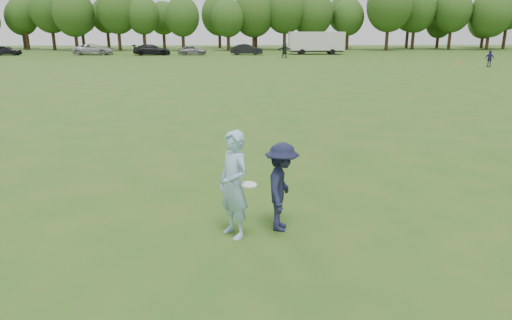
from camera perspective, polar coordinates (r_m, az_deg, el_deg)
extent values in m
plane|color=#285417|center=(8.68, -2.41, -8.57)|extent=(200.00, 200.00, 0.00)
imported|color=#93C0E3|center=(8.05, -2.80, -3.12)|extent=(0.79, 0.85, 1.95)
imported|color=#191C37|center=(8.37, 3.22, -3.39)|extent=(0.83, 1.18, 1.66)
imported|color=navy|center=(51.13, 27.15, 11.20)|extent=(0.87, 0.98, 1.59)
imported|color=#272727|center=(60.06, 3.60, 13.57)|extent=(1.96, 0.94, 2.03)
imported|color=black|center=(74.90, -28.77, 11.92)|extent=(4.11, 1.92, 1.36)
imported|color=#AFAEB3|center=(71.10, -19.66, 12.89)|extent=(5.65, 2.76, 1.54)
imported|color=black|center=(68.04, -12.90, 13.28)|extent=(5.40, 2.66, 1.51)
imported|color=slate|center=(67.30, -7.97, 13.44)|extent=(4.04, 1.69, 1.37)
imported|color=black|center=(67.29, -1.16, 13.65)|extent=(4.75, 2.09, 1.52)
cone|color=#F24D0C|center=(53.80, 24.01, 11.04)|extent=(0.28, 0.28, 0.30)
cylinder|color=white|center=(7.84, -0.88, -3.09)|extent=(0.31, 0.31, 0.06)
cube|color=silver|center=(69.37, 7.55, 14.53)|extent=(8.00, 2.50, 2.60)
cube|color=black|center=(69.42, 7.50, 13.38)|extent=(7.60, 2.30, 0.25)
cylinder|color=black|center=(67.86, 5.80, 13.29)|extent=(0.80, 0.25, 0.80)
cylinder|color=black|center=(70.33, 5.51, 13.39)|extent=(0.80, 0.25, 0.80)
cylinder|color=black|center=(68.60, 9.54, 13.18)|extent=(0.80, 0.25, 0.80)
cylinder|color=black|center=(71.04, 9.13, 13.29)|extent=(0.80, 0.25, 0.80)
cube|color=#333333|center=(68.83, 3.79, 13.50)|extent=(1.20, 0.15, 0.12)
cylinder|color=#332114|center=(93.60, -26.68, 13.42)|extent=(0.56, 0.56, 3.91)
ellipsoid|color=#274416|center=(93.63, -27.02, 16.02)|extent=(5.47, 5.47, 6.29)
cylinder|color=#332114|center=(89.96, -23.97, 13.67)|extent=(0.56, 0.56, 3.83)
ellipsoid|color=#274416|center=(89.99, -24.33, 16.70)|extent=(6.75, 6.75, 7.76)
cylinder|color=#332114|center=(85.50, -21.54, 13.67)|extent=(0.56, 0.56, 3.25)
ellipsoid|color=#274416|center=(85.52, -21.86, 16.67)|extent=(6.76, 6.76, 7.78)
cylinder|color=#332114|center=(83.87, -16.70, 14.23)|extent=(0.56, 0.56, 3.71)
ellipsoid|color=#274416|center=(83.91, -16.97, 17.43)|extent=(6.68, 6.68, 7.68)
cylinder|color=#332114|center=(82.56, -13.76, 14.33)|extent=(0.56, 0.56, 3.46)
ellipsoid|color=#274416|center=(82.57, -13.96, 17.14)|extent=(5.49, 5.49, 6.31)
cylinder|color=#332114|center=(81.41, -9.08, 14.45)|extent=(0.56, 0.56, 3.14)
ellipsoid|color=#274416|center=(81.41, -9.21, 17.28)|extent=(5.78, 5.78, 6.64)
cylinder|color=#332114|center=(80.63, -3.47, 14.56)|extent=(0.56, 0.56, 3.01)
ellipsoid|color=#274416|center=(80.62, -3.52, 17.28)|extent=(5.46, 5.46, 6.28)
cylinder|color=#332114|center=(83.03, -0.28, 14.70)|extent=(0.56, 0.56, 3.23)
ellipsoid|color=#274416|center=(83.05, -0.28, 17.95)|extent=(7.29, 7.29, 8.38)
cylinder|color=#332114|center=(83.28, 3.58, 14.86)|extent=(0.56, 0.56, 3.77)
ellipsoid|color=#274416|center=(83.32, 3.64, 18.19)|extent=(6.95, 6.95, 8.00)
cylinder|color=#332114|center=(84.53, 7.12, 14.64)|extent=(0.56, 0.56, 3.33)
ellipsoid|color=#274416|center=(84.54, 7.23, 17.70)|extent=(6.71, 6.71, 7.71)
cylinder|color=#332114|center=(85.97, 11.31, 14.45)|extent=(0.56, 0.56, 3.22)
ellipsoid|color=#274416|center=(85.97, 11.46, 17.08)|extent=(5.54, 5.54, 6.37)
cylinder|color=#332114|center=(84.79, 16.04, 14.44)|extent=(0.56, 0.56, 4.15)
ellipsoid|color=#274416|center=(84.85, 16.33, 18.02)|extent=(7.59, 7.59, 8.73)
cylinder|color=#332114|center=(90.05, 19.01, 14.20)|extent=(0.56, 0.56, 3.95)
ellipsoid|color=#274416|center=(90.09, 19.32, 17.38)|extent=(7.16, 7.16, 8.24)
cylinder|color=#332114|center=(91.12, 23.03, 13.81)|extent=(0.56, 0.56, 3.90)
ellipsoid|color=#274416|center=(91.16, 23.37, 16.75)|extent=(6.49, 6.49, 7.46)
cylinder|color=#332114|center=(92.84, 26.95, 13.15)|extent=(0.56, 0.56, 3.16)
ellipsoid|color=#274416|center=(92.85, 27.32, 15.93)|extent=(6.99, 6.99, 8.04)
cylinder|color=#332114|center=(97.08, 28.63, 13.33)|extent=(0.56, 0.56, 4.29)
ellipsoid|color=#274416|center=(97.12, 29.02, 16.08)|extent=(6.02, 6.02, 6.93)
cylinder|color=#332114|center=(97.28, -26.98, 13.23)|extent=(0.56, 0.56, 3.25)
ellipsoid|color=#274416|center=(97.28, -27.29, 15.59)|extent=(5.68, 5.68, 6.53)
cylinder|color=#332114|center=(96.55, -20.79, 14.01)|extent=(0.56, 0.56, 3.62)
ellipsoid|color=#274416|center=(96.56, -21.05, 16.53)|extent=(5.80, 5.80, 6.67)
cylinder|color=#332114|center=(92.54, -17.97, 14.21)|extent=(0.56, 0.56, 3.61)
ellipsoid|color=#274416|center=(92.55, -18.20, 16.79)|extent=(5.58, 5.58, 6.42)
cylinder|color=#332114|center=(90.92, -11.40, 14.54)|extent=(0.56, 0.56, 3.29)
ellipsoid|color=#274416|center=(90.92, -11.54, 16.99)|extent=(5.30, 5.30, 6.09)
cylinder|color=#332114|center=(91.37, -4.56, 14.80)|extent=(0.56, 0.56, 3.28)
ellipsoid|color=#274416|center=(91.39, -4.62, 17.63)|extent=(6.78, 6.78, 7.79)
cylinder|color=#332114|center=(89.83, -0.01, 14.77)|extent=(0.56, 0.56, 3.11)
ellipsoid|color=#274416|center=(89.82, -0.01, 17.21)|extent=(5.34, 5.34, 6.14)
cylinder|color=#332114|center=(92.07, 6.03, 14.84)|extent=(0.56, 0.56, 3.50)
ellipsoid|color=#274416|center=(92.07, 6.10, 17.20)|extent=(4.82, 4.82, 5.54)
cylinder|color=#332114|center=(94.04, 10.84, 14.76)|extent=(0.56, 0.56, 3.80)
ellipsoid|color=#274416|center=(94.07, 10.99, 17.56)|extent=(6.34, 6.34, 7.29)
cylinder|color=#332114|center=(95.76, 18.35, 14.29)|extent=(0.56, 0.56, 3.84)
ellipsoid|color=#274416|center=(95.77, 18.58, 16.72)|extent=(5.09, 5.09, 5.86)
cylinder|color=#332114|center=(96.72, 21.72, 13.61)|extent=(0.56, 0.56, 2.58)
ellipsoid|color=#274416|center=(96.70, 21.93, 15.59)|extent=(4.86, 4.86, 5.59)
cylinder|color=#332114|center=(102.11, 26.40, 13.18)|extent=(0.56, 0.56, 2.62)
ellipsoid|color=#274416|center=(102.09, 26.68, 15.36)|extent=(6.11, 6.11, 7.02)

